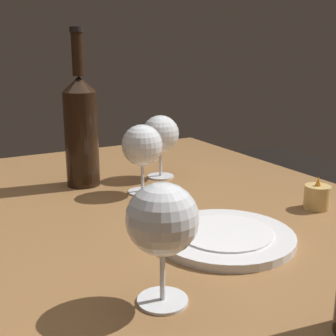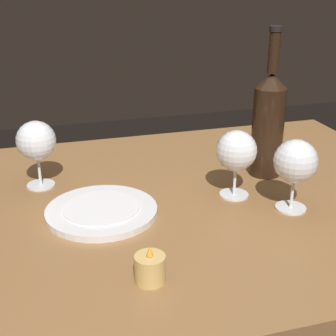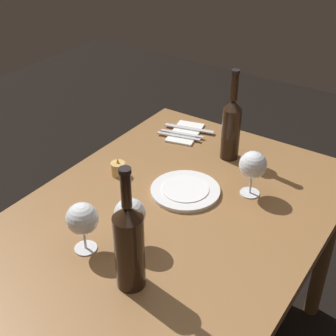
{
  "view_description": "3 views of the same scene",
  "coord_description": "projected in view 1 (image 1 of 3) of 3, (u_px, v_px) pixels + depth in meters",
  "views": [
    {
      "loc": [
        0.72,
        -0.41,
        1.06
      ],
      "look_at": [
        -0.01,
        0.0,
        0.83
      ],
      "focal_mm": 48.61,
      "sensor_mm": 36.0,
      "label": 1
    },
    {
      "loc": [
        0.27,
        0.94,
        1.23
      ],
      "look_at": [
        -0.01,
        -0.01,
        0.81
      ],
      "focal_mm": 52.46,
      "sensor_mm": 36.0,
      "label": 2
    },
    {
      "loc": [
        -0.96,
        -0.65,
        1.67
      ],
      "look_at": [
        0.08,
        0.05,
        0.87
      ],
      "focal_mm": 50.6,
      "sensor_mm": 36.0,
      "label": 3
    }
  ],
  "objects": [
    {
      "name": "wine_bottle",
      "position": [
        81.0,
        128.0,
        1.04
      ],
      "size": [
        0.08,
        0.08,
        0.36
      ],
      "color": "black",
      "rests_on": "dining_table"
    },
    {
      "name": "dining_table",
      "position": [
        170.0,
        258.0,
        0.9
      ],
      "size": [
        1.3,
        0.9,
        0.74
      ],
      "color": "olive",
      "rests_on": "ground"
    },
    {
      "name": "dinner_plate",
      "position": [
        225.0,
        236.0,
        0.76
      ],
      "size": [
        0.23,
        0.23,
        0.02
      ],
      "color": "white",
      "rests_on": "dining_table"
    },
    {
      "name": "wine_glass_right",
      "position": [
        142.0,
        146.0,
        0.99
      ],
      "size": [
        0.09,
        0.09,
        0.15
      ],
      "color": "white",
      "rests_on": "dining_table"
    },
    {
      "name": "votive_candle",
      "position": [
        317.0,
        198.0,
        0.91
      ],
      "size": [
        0.05,
        0.05,
        0.07
      ],
      "color": "#DBB266",
      "rests_on": "dining_table"
    },
    {
      "name": "wine_glass_left",
      "position": [
        160.0,
        135.0,
        1.11
      ],
      "size": [
        0.09,
        0.09,
        0.16
      ],
      "color": "white",
      "rests_on": "dining_table"
    },
    {
      "name": "wine_glass_centre",
      "position": [
        162.0,
        221.0,
        0.55
      ],
      "size": [
        0.09,
        0.09,
        0.16
      ],
      "color": "white",
      "rests_on": "dining_table"
    }
  ]
}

